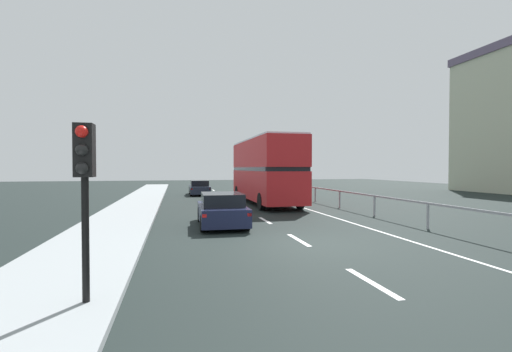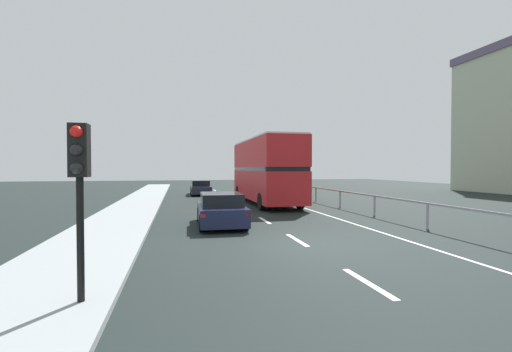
{
  "view_description": "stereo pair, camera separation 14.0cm",
  "coord_description": "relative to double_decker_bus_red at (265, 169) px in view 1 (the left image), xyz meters",
  "views": [
    {
      "loc": [
        -4.01,
        -10.59,
        2.41
      ],
      "look_at": [
        0.31,
        8.19,
        1.97
      ],
      "focal_mm": 24.65,
      "sensor_mm": 36.0,
      "label": 1
    },
    {
      "loc": [
        -3.88,
        -10.62,
        2.41
      ],
      "look_at": [
        0.31,
        8.19,
        1.97
      ],
      "focal_mm": 24.65,
      "sensor_mm": 36.0,
      "label": 2
    }
  ],
  "objects": [
    {
      "name": "hatchback_car_near",
      "position": [
        -4.06,
        -8.67,
        -1.66
      ],
      "size": [
        1.97,
        4.08,
        1.38
      ],
      "rotation": [
        0.0,
        0.0,
        -0.03
      ],
      "color": "#181D38",
      "rests_on": "ground"
    },
    {
      "name": "lane_paint_markings",
      "position": [
        0.3,
        -4.26,
        -2.33
      ],
      "size": [
        3.68,
        46.0,
        0.01
      ],
      "color": "silver",
      "rests_on": "ground"
    },
    {
      "name": "traffic_signal_pole",
      "position": [
        -7.43,
        -16.82,
        0.07
      ],
      "size": [
        0.3,
        0.42,
        3.02
      ],
      "color": "black",
      "rests_on": "near_sidewalk_kerb"
    },
    {
      "name": "bridge_side_railing",
      "position": [
        3.79,
        -3.6,
        -1.47
      ],
      "size": [
        0.1,
        42.0,
        1.05
      ],
      "color": "#93949B",
      "rests_on": "ground"
    },
    {
      "name": "ground_plane",
      "position": [
        -1.93,
        -12.6,
        -2.38
      ],
      "size": [
        73.93,
        120.0,
        0.1
      ],
      "primitive_type": "cube",
      "color": "black"
    },
    {
      "name": "near_sidewalk_kerb",
      "position": [
        -8.37,
        -12.6,
        -2.26
      ],
      "size": [
        2.95,
        80.0,
        0.14
      ],
      "primitive_type": "cube",
      "color": "#8F9698",
      "rests_on": "ground"
    },
    {
      "name": "double_decker_bus_red",
      "position": [
        0.0,
        0.0,
        0.0
      ],
      "size": [
        2.62,
        10.73,
        4.35
      ],
      "rotation": [
        0.0,
        0.0,
        0.0
      ],
      "color": "red",
      "rests_on": "ground"
    },
    {
      "name": "sedan_car_ahead",
      "position": [
        -3.85,
        8.55,
        -1.69
      ],
      "size": [
        1.78,
        4.42,
        1.32
      ],
      "rotation": [
        0.0,
        0.0,
        -0.01
      ],
      "color": "#1F2839",
      "rests_on": "ground"
    }
  ]
}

